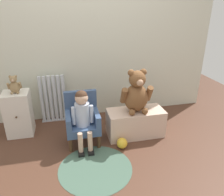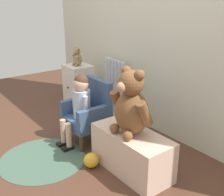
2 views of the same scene
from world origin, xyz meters
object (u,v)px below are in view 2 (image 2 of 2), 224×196
(child_figure, at_px, (80,100))
(low_bench, at_px, (131,152))
(child_armchair, at_px, (89,112))
(radiator, at_px, (115,88))
(small_dresser, at_px, (79,87))
(small_teddy_bear, at_px, (77,58))
(large_teddy_bear, at_px, (131,106))
(floor_rug, at_px, (43,159))
(toy_ball, at_px, (91,160))

(child_figure, relative_size, low_bench, 0.97)
(child_armchair, xyz_separation_m, low_bench, (0.68, -0.02, -0.13))
(low_bench, bearing_deg, radiator, 149.05)
(small_dresser, relative_size, small_teddy_bear, 2.58)
(small_dresser, bearing_deg, low_bench, -14.10)
(large_teddy_bear, bearing_deg, low_bench, 57.20)
(small_teddy_bear, height_order, floor_rug, small_teddy_bear)
(small_teddy_bear, bearing_deg, low_bench, -13.93)
(small_teddy_bear, height_order, toy_ball, small_teddy_bear)
(child_figure, height_order, low_bench, child_figure)
(radiator, xyz_separation_m, floor_rug, (0.42, -1.15, -0.34))
(radiator, distance_m, large_teddy_bear, 1.23)
(toy_ball, bearing_deg, large_teddy_bear, 45.08)
(child_armchair, xyz_separation_m, toy_ball, (0.44, -0.27, -0.24))
(large_teddy_bear, xyz_separation_m, small_teddy_bear, (-1.44, 0.37, 0.09))
(large_teddy_bear, distance_m, toy_ball, 0.62)
(child_figure, bearing_deg, large_teddy_bear, 6.06)
(small_teddy_bear, distance_m, toy_ball, 1.49)
(small_teddy_bear, xyz_separation_m, toy_ball, (1.21, -0.61, -0.62))
(low_bench, bearing_deg, child_armchair, 177.99)
(radiator, bearing_deg, large_teddy_bear, -31.54)
(floor_rug, bearing_deg, small_dresser, 133.37)
(child_figure, bearing_deg, radiator, 116.77)
(radiator, xyz_separation_m, small_teddy_bear, (-0.42, -0.26, 0.34))
(low_bench, relative_size, small_teddy_bear, 3.20)
(small_dresser, relative_size, child_figure, 0.83)
(floor_rug, bearing_deg, toy_ball, 37.85)
(child_armchair, bearing_deg, child_figure, -90.00)
(child_figure, bearing_deg, small_teddy_bear, 150.21)
(toy_ball, bearing_deg, floor_rug, -142.15)
(child_armchair, xyz_separation_m, large_teddy_bear, (0.67, -0.03, 0.29))
(small_teddy_bear, relative_size, floor_rug, 0.29)
(floor_rug, bearing_deg, small_teddy_bear, 133.15)
(child_armchair, bearing_deg, toy_ball, -31.91)
(small_dresser, distance_m, small_teddy_bear, 0.39)
(small_dresser, bearing_deg, small_teddy_bear, -30.06)
(low_bench, distance_m, floor_rug, 0.83)
(child_figure, xyz_separation_m, floor_rug, (0.07, -0.45, -0.45))
(low_bench, relative_size, toy_ball, 5.57)
(radiator, bearing_deg, small_teddy_bear, -148.16)
(small_dresser, xyz_separation_m, floor_rug, (0.85, -0.90, -0.29))
(radiator, distance_m, low_bench, 1.22)
(small_dresser, bearing_deg, radiator, 30.22)
(toy_ball, bearing_deg, child_armchair, 148.09)
(small_dresser, bearing_deg, child_armchair, -23.66)
(radiator, bearing_deg, child_figure, -63.23)
(low_bench, xyz_separation_m, floor_rug, (-0.61, -0.53, -0.17))
(radiator, distance_m, child_figure, 0.79)
(small_dresser, relative_size, floor_rug, 0.75)
(radiator, height_order, large_teddy_bear, large_teddy_bear)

